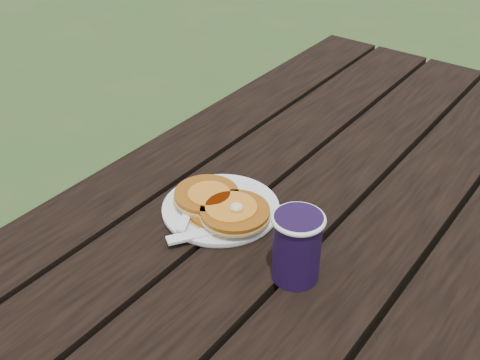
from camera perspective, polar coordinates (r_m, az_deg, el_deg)
The scene contains 5 objects.
plate at distance 1.05m, azimuth -1.82°, elevation -2.77°, with size 0.20×0.20×0.01m, color white.
pancake_stack at distance 1.02m, azimuth -1.79°, elevation -2.44°, with size 0.18×0.13×0.04m.
knife at distance 0.99m, azimuth -1.88°, elevation -4.70°, with size 0.02×0.18×0.01m, color white.
fork at distance 1.03m, azimuth -4.85°, elevation -2.94°, with size 0.03×0.16×0.01m, color white, non-canonical shape.
coffee_cup at distance 0.89m, azimuth 5.42°, elevation -6.03°, with size 0.08×0.08×0.11m.
Camera 1 is at (0.42, -0.63, 1.38)m, focal length 45.00 mm.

